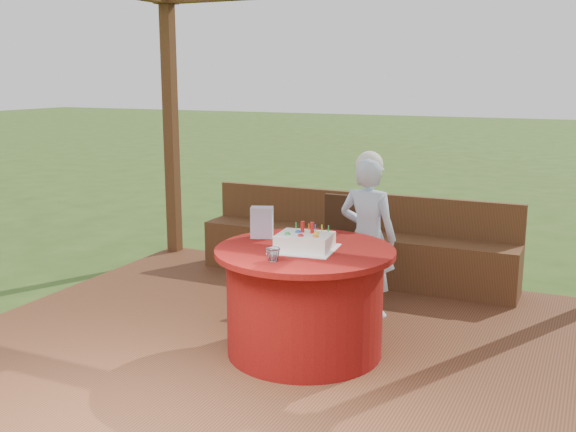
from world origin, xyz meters
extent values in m
plane|color=#2F4E1A|center=(0.00, 0.00, 0.00)|extent=(60.00, 60.00, 0.00)
cube|color=brown|center=(0.00, 0.00, 0.06)|extent=(4.50, 4.00, 0.12)
cube|color=brown|center=(-2.13, 1.88, 1.42)|extent=(0.12, 0.12, 2.60)
cube|color=brown|center=(0.00, 1.70, 0.34)|extent=(3.00, 0.42, 0.45)
cube|color=brown|center=(0.00, 1.88, 0.75)|extent=(3.00, 0.06, 0.35)
cylinder|color=maroon|center=(0.27, -0.06, 0.47)|extent=(1.06, 1.06, 0.70)
cylinder|color=maroon|center=(0.27, -0.06, 0.84)|extent=(1.22, 1.22, 0.04)
cube|color=#351F11|center=(0.15, 0.98, 0.56)|extent=(0.45, 0.45, 0.05)
cylinder|color=#351F11|center=(-0.03, 0.80, 0.34)|extent=(0.04, 0.04, 0.44)
cylinder|color=#351F11|center=(0.33, 0.81, 0.34)|extent=(0.04, 0.04, 0.44)
cylinder|color=#351F11|center=(-0.03, 1.16, 0.34)|extent=(0.04, 0.04, 0.44)
cylinder|color=#351F11|center=(0.32, 1.16, 0.34)|extent=(0.04, 0.04, 0.44)
cube|color=#351F11|center=(0.14, 1.18, 0.79)|extent=(0.44, 0.05, 0.45)
imported|color=#9FC1ED|center=(0.42, 0.82, 0.76)|extent=(0.48, 0.34, 1.27)
sphere|color=white|center=(0.42, 0.82, 1.33)|extent=(0.21, 0.21, 0.21)
cube|color=white|center=(0.28, -0.09, 0.86)|extent=(0.45, 0.45, 0.01)
cube|color=white|center=(0.28, -0.09, 0.92)|extent=(0.38, 0.32, 0.10)
cylinder|color=red|center=(0.25, -0.05, 1.01)|extent=(0.03, 0.03, 0.08)
cylinder|color=red|center=(0.32, -0.05, 1.01)|extent=(0.03, 0.03, 0.08)
sphere|color=green|center=(0.18, -0.15, 0.98)|extent=(0.04, 0.04, 0.04)
sphere|color=red|center=(0.28, -0.16, 0.98)|extent=(0.04, 0.04, 0.04)
sphere|color=orange|center=(0.38, -0.14, 0.98)|extent=(0.04, 0.04, 0.04)
sphere|color=blue|center=(0.22, -0.07, 0.98)|extent=(0.04, 0.04, 0.04)
sphere|color=yellow|center=(0.35, -0.06, 0.98)|extent=(0.04, 0.04, 0.04)
cube|color=#EC98C8|center=(-0.13, 0.09, 0.97)|extent=(0.18, 0.15, 0.22)
imported|color=white|center=(0.22, -0.44, 0.90)|extent=(0.12, 0.12, 0.08)
camera|label=1|loc=(2.02, -4.09, 2.00)|focal=42.00mm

